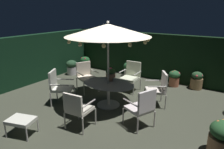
{
  "coord_description": "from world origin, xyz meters",
  "views": [
    {
      "loc": [
        3.17,
        -4.73,
        2.76
      ],
      "look_at": [
        -0.06,
        0.19,
        0.92
      ],
      "focal_mm": 33.28,
      "sensor_mm": 36.0,
      "label": 1
    }
  ],
  "objects_px": {
    "potted_plant_left_far": "(85,63)",
    "potted_plant_right_far": "(223,138)",
    "patio_chair_northeast": "(77,108)",
    "patio_dining_table": "(108,89)",
    "potted_plant_front_corner": "(129,69)",
    "centerpiece_planter": "(111,73)",
    "patio_chair_south": "(131,75)",
    "patio_umbrella": "(108,30)",
    "patio_chair_east": "(142,106)",
    "potted_plant_back_right": "(72,67)",
    "patio_chair_southeast": "(159,87)",
    "potted_plant_back_center": "(174,78)",
    "patio_chair_north": "(59,85)",
    "potted_plant_left_near": "(197,80)",
    "ottoman_footrest": "(21,121)",
    "patio_chair_southwest": "(86,75)"
  },
  "relations": [
    {
      "from": "potted_plant_left_far",
      "to": "potted_plant_right_far",
      "type": "xyz_separation_m",
      "value": [
        6.33,
        -3.35,
        0.07
      ]
    },
    {
      "from": "patio_chair_northeast",
      "to": "potted_plant_left_far",
      "type": "height_order",
      "value": "patio_chair_northeast"
    },
    {
      "from": "patio_dining_table",
      "to": "potted_plant_front_corner",
      "type": "xyz_separation_m",
      "value": [
        -0.86,
        2.87,
        -0.2
      ]
    },
    {
      "from": "centerpiece_planter",
      "to": "patio_chair_south",
      "type": "distance_m",
      "value": 1.35
    },
    {
      "from": "patio_umbrella",
      "to": "potted_plant_right_far",
      "type": "bearing_deg",
      "value": -11.61
    },
    {
      "from": "patio_chair_south",
      "to": "potted_plant_front_corner",
      "type": "bearing_deg",
      "value": 120.94
    },
    {
      "from": "patio_chair_east",
      "to": "potted_plant_back_right",
      "type": "distance_m",
      "value": 5.05
    },
    {
      "from": "potted_plant_left_far",
      "to": "potted_plant_right_far",
      "type": "bearing_deg",
      "value": -27.9
    },
    {
      "from": "patio_chair_southeast",
      "to": "potted_plant_back_center",
      "type": "xyz_separation_m",
      "value": [
        -0.11,
        1.92,
        -0.26
      ]
    },
    {
      "from": "patio_umbrella",
      "to": "centerpiece_planter",
      "type": "relative_size",
      "value": 5.78
    },
    {
      "from": "patio_umbrella",
      "to": "patio_chair_northeast",
      "type": "distance_m",
      "value": 2.23
    },
    {
      "from": "potted_plant_left_far",
      "to": "patio_chair_north",
      "type": "bearing_deg",
      "value": -61.03
    },
    {
      "from": "patio_chair_north",
      "to": "patio_chair_south",
      "type": "height_order",
      "value": "patio_chair_north"
    },
    {
      "from": "patio_chair_northeast",
      "to": "potted_plant_right_far",
      "type": "distance_m",
      "value": 3.12
    },
    {
      "from": "potted_plant_left_near",
      "to": "potted_plant_back_center",
      "type": "relative_size",
      "value": 1.07
    },
    {
      "from": "ottoman_footrest",
      "to": "potted_plant_left_near",
      "type": "height_order",
      "value": "potted_plant_left_near"
    },
    {
      "from": "patio_chair_south",
      "to": "potted_plant_left_near",
      "type": "height_order",
      "value": "patio_chair_south"
    },
    {
      "from": "patio_chair_south",
      "to": "potted_plant_left_near",
      "type": "xyz_separation_m",
      "value": [
        1.94,
        1.39,
        -0.25
      ]
    },
    {
      "from": "patio_chair_north",
      "to": "potted_plant_back_right",
      "type": "height_order",
      "value": "patio_chair_north"
    },
    {
      "from": "patio_chair_southeast",
      "to": "patio_chair_south",
      "type": "relative_size",
      "value": 1.02
    },
    {
      "from": "potted_plant_back_right",
      "to": "potted_plant_right_far",
      "type": "relative_size",
      "value": 0.87
    },
    {
      "from": "patio_chair_north",
      "to": "potted_plant_front_corner",
      "type": "height_order",
      "value": "patio_chair_north"
    },
    {
      "from": "patio_umbrella",
      "to": "potted_plant_back_right",
      "type": "distance_m",
      "value": 4.03
    },
    {
      "from": "patio_umbrella",
      "to": "patio_chair_southwest",
      "type": "bearing_deg",
      "value": 156.33
    },
    {
      "from": "patio_chair_southeast",
      "to": "patio_chair_south",
      "type": "distance_m",
      "value": 1.46
    },
    {
      "from": "centerpiece_planter",
      "to": "patio_chair_southwest",
      "type": "bearing_deg",
      "value": 162.92
    },
    {
      "from": "patio_umbrella",
      "to": "potted_plant_left_far",
      "type": "bearing_deg",
      "value": 139.8
    },
    {
      "from": "ottoman_footrest",
      "to": "potted_plant_front_corner",
      "type": "xyz_separation_m",
      "value": [
        -0.08,
        5.24,
        -0.02
      ]
    },
    {
      "from": "ottoman_footrest",
      "to": "potted_plant_front_corner",
      "type": "distance_m",
      "value": 5.24
    },
    {
      "from": "patio_chair_east",
      "to": "potted_plant_back_right",
      "type": "height_order",
      "value": "patio_chair_east"
    },
    {
      "from": "potted_plant_left_far",
      "to": "patio_umbrella",
      "type": "bearing_deg",
      "value": -40.2
    },
    {
      "from": "patio_chair_northeast",
      "to": "patio_umbrella",
      "type": "bearing_deg",
      "value": 94.67
    },
    {
      "from": "patio_dining_table",
      "to": "patio_chair_southwest",
      "type": "bearing_deg",
      "value": 156.33
    },
    {
      "from": "potted_plant_back_center",
      "to": "potted_plant_right_far",
      "type": "height_order",
      "value": "potted_plant_right_far"
    },
    {
      "from": "potted_plant_front_corner",
      "to": "patio_chair_south",
      "type": "bearing_deg",
      "value": -59.06
    },
    {
      "from": "centerpiece_planter",
      "to": "patio_chair_east",
      "type": "distance_m",
      "value": 1.66
    },
    {
      "from": "patio_chair_southwest",
      "to": "potted_plant_front_corner",
      "type": "distance_m",
      "value": 2.34
    },
    {
      "from": "patio_chair_north",
      "to": "ottoman_footrest",
      "type": "height_order",
      "value": "patio_chair_north"
    },
    {
      "from": "patio_chair_north",
      "to": "potted_plant_back_right",
      "type": "relative_size",
      "value": 1.63
    },
    {
      "from": "potted_plant_left_far",
      "to": "patio_dining_table",
      "type": "bearing_deg",
      "value": -40.2
    },
    {
      "from": "patio_chair_northeast",
      "to": "potted_plant_right_far",
      "type": "height_order",
      "value": "patio_chair_northeast"
    },
    {
      "from": "ottoman_footrest",
      "to": "potted_plant_left_far",
      "type": "distance_m",
      "value": 5.63
    },
    {
      "from": "centerpiece_planter",
      "to": "potted_plant_front_corner",
      "type": "bearing_deg",
      "value": 106.95
    },
    {
      "from": "patio_chair_south",
      "to": "potted_plant_left_near",
      "type": "distance_m",
      "value": 2.4
    },
    {
      "from": "patio_dining_table",
      "to": "potted_plant_back_center",
      "type": "height_order",
      "value": "patio_dining_table"
    },
    {
      "from": "ottoman_footrest",
      "to": "potted_plant_right_far",
      "type": "xyz_separation_m",
      "value": [
        3.9,
        1.73,
        0.02
      ]
    },
    {
      "from": "ottoman_footrest",
      "to": "patio_chair_southeast",
      "type": "bearing_deg",
      "value": 57.39
    },
    {
      "from": "patio_umbrella",
      "to": "patio_dining_table",
      "type": "bearing_deg",
      "value": -40.01
    },
    {
      "from": "patio_chair_northeast",
      "to": "patio_chair_south",
      "type": "bearing_deg",
      "value": 92.98
    },
    {
      "from": "patio_chair_east",
      "to": "potted_plant_right_far",
      "type": "distance_m",
      "value": 1.77
    }
  ]
}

